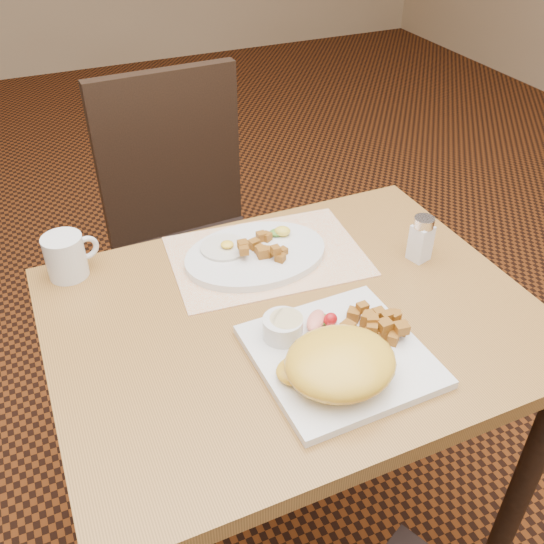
{
  "coord_description": "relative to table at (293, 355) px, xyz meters",
  "views": [
    {
      "loc": [
        -0.39,
        -0.78,
        1.49
      ],
      "look_at": [
        -0.02,
        0.05,
        0.82
      ],
      "focal_mm": 40.0,
      "sensor_mm": 36.0,
      "label": 1
    }
  ],
  "objects": [
    {
      "name": "table",
      "position": [
        0.0,
        0.0,
        0.0
      ],
      "size": [
        0.9,
        0.7,
        0.75
      ],
      "color": "olive",
      "rests_on": "ground"
    },
    {
      "name": "ramekin",
      "position": [
        -0.05,
        -0.06,
        0.15
      ],
      "size": [
        0.07,
        0.07,
        0.04
      ],
      "color": "silver",
      "rests_on": "plate_square"
    },
    {
      "name": "ground",
      "position": [
        0.0,
        0.0,
        -0.64
      ],
      "size": [
        8.0,
        8.0,
        0.0
      ],
      "primitive_type": "plane",
      "color": "black",
      "rests_on": "ground"
    },
    {
      "name": "salt_shaker",
      "position": [
        0.32,
        0.06,
        0.16
      ],
      "size": [
        0.05,
        0.05,
        0.1
      ],
      "color": "white",
      "rests_on": "table"
    },
    {
      "name": "garnish_ov",
      "position": [
        0.08,
        0.23,
        0.14
      ],
      "size": [
        0.05,
        0.04,
        0.02
      ],
      "color": "#387223",
      "rests_on": "plate_oval"
    },
    {
      "name": "home_fries_ov",
      "position": [
        0.01,
        0.18,
        0.14
      ],
      "size": [
        0.1,
        0.11,
        0.03
      ],
      "color": "#9F6119",
      "rests_on": "plate_oval"
    },
    {
      "name": "coffee_mug",
      "position": [
        -0.37,
        0.29,
        0.15
      ],
      "size": [
        0.11,
        0.08,
        0.09
      ],
      "color": "silver",
      "rests_on": "table"
    },
    {
      "name": "fried_egg",
      "position": [
        -0.06,
        0.23,
        0.13
      ],
      "size": [
        0.1,
        0.1,
        0.02
      ],
      "color": "white",
      "rests_on": "plate_oval"
    },
    {
      "name": "plate_square",
      "position": [
        0.02,
        -0.14,
        0.12
      ],
      "size": [
        0.29,
        0.29,
        0.02
      ],
      "primitive_type": "cube",
      "rotation": [
        0.0,
        0.0,
        0.02
      ],
      "color": "silver",
      "rests_on": "table"
    },
    {
      "name": "chair_far",
      "position": [
        -0.01,
        0.69,
        -0.1
      ],
      "size": [
        0.44,
        0.45,
        0.97
      ],
      "rotation": [
        0.0,
        0.0,
        3.19
      ],
      "color": "black",
      "rests_on": "ground"
    },
    {
      "name": "hollandaise_mound",
      "position": [
        -0.01,
        -0.19,
        0.16
      ],
      "size": [
        0.19,
        0.16,
        0.07
      ],
      "color": "yellow",
      "rests_on": "plate_square"
    },
    {
      "name": "garnish_sq",
      "position": [
        0.02,
        -0.06,
        0.14
      ],
      "size": [
        0.07,
        0.06,
        0.03
      ],
      "color": "#387223",
      "rests_on": "plate_square"
    },
    {
      "name": "home_fries_sq",
      "position": [
        0.1,
        -0.12,
        0.14
      ],
      "size": [
        0.11,
        0.11,
        0.04
      ],
      "color": "#9F6119",
      "rests_on": "plate_square"
    },
    {
      "name": "plate_oval",
      "position": [
        0.0,
        0.19,
        0.12
      ],
      "size": [
        0.31,
        0.23,
        0.02
      ],
      "primitive_type": null,
      "rotation": [
        0.0,
        0.0,
        0.01
      ],
      "color": "silver",
      "rests_on": "placemat"
    },
    {
      "name": "placemat",
      "position": [
        0.03,
        0.19,
        0.11
      ],
      "size": [
        0.42,
        0.32,
        0.0
      ],
      "primitive_type": "cube",
      "rotation": [
        0.0,
        0.0,
        -0.09
      ],
      "color": "white",
      "rests_on": "table"
    }
  ]
}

